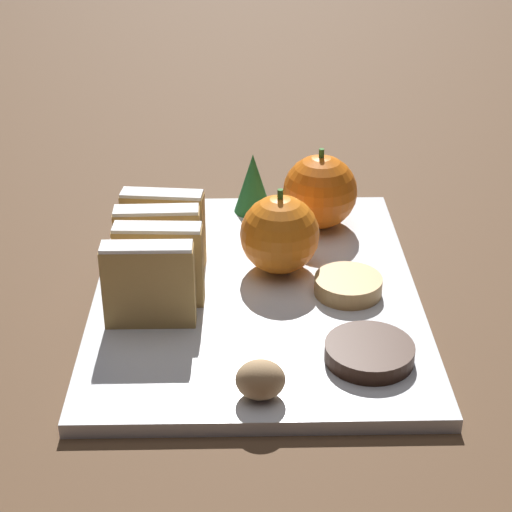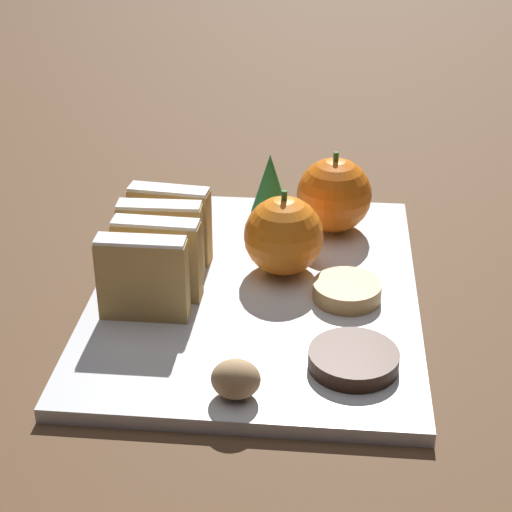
{
  "view_description": "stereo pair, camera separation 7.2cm",
  "coord_description": "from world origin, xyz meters",
  "views": [
    {
      "loc": [
        -0.01,
        -0.63,
        0.39
      ],
      "look_at": [
        0.0,
        0.0,
        0.04
      ],
      "focal_mm": 60.0,
      "sensor_mm": 36.0,
      "label": 1
    },
    {
      "loc": [
        0.06,
        -0.63,
        0.39
      ],
      "look_at": [
        0.0,
        0.0,
        0.04
      ],
      "focal_mm": 60.0,
      "sensor_mm": 36.0,
      "label": 2
    }
  ],
  "objects": [
    {
      "name": "evergreen_sprig",
      "position": [
        0.0,
        0.15,
        0.04
      ],
      "size": [
        0.04,
        0.04,
        0.06
      ],
      "color": "#23662D",
      "rests_on": "serving_platter"
    },
    {
      "name": "stollen_slice_third",
      "position": [
        -0.08,
        0.01,
        0.05
      ],
      "size": [
        0.07,
        0.02,
        0.07
      ],
      "color": "tan",
      "rests_on": "serving_platter"
    },
    {
      "name": "orange_far",
      "position": [
        0.02,
        0.03,
        0.05
      ],
      "size": [
        0.07,
        0.07,
        0.08
      ],
      "color": "orange",
      "rests_on": "serving_platter"
    },
    {
      "name": "gingerbread_cookie",
      "position": [
        0.08,
        -0.01,
        0.02
      ],
      "size": [
        0.06,
        0.06,
        0.02
      ],
      "color": "tan",
      "rests_on": "serving_platter"
    },
    {
      "name": "stollen_slice_front",
      "position": [
        -0.09,
        -0.05,
        0.05
      ],
      "size": [
        0.07,
        0.02,
        0.07
      ],
      "color": "tan",
      "rests_on": "serving_platter"
    },
    {
      "name": "stollen_slice_fourth",
      "position": [
        -0.08,
        0.04,
        0.05
      ],
      "size": [
        0.07,
        0.03,
        0.07
      ],
      "color": "tan",
      "rests_on": "serving_platter"
    },
    {
      "name": "orange_near",
      "position": [
        0.06,
        0.12,
        0.05
      ],
      "size": [
        0.07,
        0.07,
        0.08
      ],
      "color": "orange",
      "rests_on": "serving_platter"
    },
    {
      "name": "chocolate_cookie",
      "position": [
        0.08,
        -0.11,
        0.02
      ],
      "size": [
        0.07,
        0.07,
        0.01
      ],
      "color": "black",
      "rests_on": "serving_platter"
    },
    {
      "name": "stollen_slice_second",
      "position": [
        -0.08,
        -0.02,
        0.05
      ],
      "size": [
        0.07,
        0.02,
        0.07
      ],
      "color": "tan",
      "rests_on": "serving_platter"
    },
    {
      "name": "serving_platter",
      "position": [
        0.0,
        0.0,
        0.01
      ],
      "size": [
        0.28,
        0.36,
        0.01
      ],
      "color": "silver",
      "rests_on": "ground_plane"
    },
    {
      "name": "walnut",
      "position": [
        0.0,
        -0.15,
        0.03
      ],
      "size": [
        0.04,
        0.03,
        0.03
      ],
      "color": "tan",
      "rests_on": "serving_platter"
    },
    {
      "name": "ground_plane",
      "position": [
        0.0,
        0.0,
        0.0
      ],
      "size": [
        6.0,
        6.0,
        0.0
      ],
      "primitive_type": "plane",
      "color": "#513823"
    }
  ]
}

